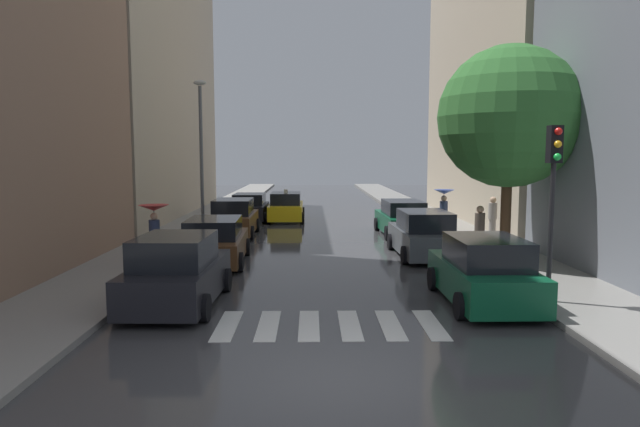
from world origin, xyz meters
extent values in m
cube|color=#3C3C3F|center=(0.00, 24.00, -0.02)|extent=(28.00, 72.00, 0.04)
cube|color=gray|center=(-6.50, 24.00, 0.07)|extent=(3.00, 72.00, 0.15)
cube|color=gray|center=(6.50, 24.00, 0.07)|extent=(3.00, 72.00, 0.15)
cube|color=silver|center=(-2.25, 3.17, 0.01)|extent=(0.45, 2.20, 0.01)
cube|color=silver|center=(-1.35, 3.17, 0.01)|extent=(0.45, 2.20, 0.01)
cube|color=silver|center=(-0.45, 3.17, 0.01)|extent=(0.45, 2.20, 0.01)
cube|color=silver|center=(0.45, 3.17, 0.01)|extent=(0.45, 2.20, 0.01)
cube|color=silver|center=(1.35, 3.17, 0.01)|extent=(0.45, 2.20, 0.01)
cube|color=silver|center=(2.25, 3.17, 0.01)|extent=(0.45, 2.20, 0.01)
cube|color=#B2A38C|center=(-11.00, 25.32, 8.36)|extent=(6.00, 20.14, 16.72)
cube|color=#B2A38C|center=(11.00, 22.21, 10.66)|extent=(6.00, 17.65, 21.31)
cube|color=black|center=(-3.74, 4.88, 0.62)|extent=(2.02, 4.26, 0.89)
cube|color=black|center=(-3.74, 4.67, 1.43)|extent=(1.74, 2.36, 0.73)
cylinder|color=black|center=(-4.66, 6.29, 0.32)|extent=(0.24, 0.65, 0.64)
cylinder|color=black|center=(-2.74, 6.25, 0.32)|extent=(0.24, 0.65, 0.64)
cylinder|color=black|center=(-4.73, 3.52, 0.32)|extent=(0.24, 0.65, 0.64)
cylinder|color=black|center=(-2.81, 3.47, 0.32)|extent=(0.24, 0.65, 0.64)
cube|color=brown|center=(-3.74, 10.24, 0.57)|extent=(2.12, 4.54, 0.78)
cube|color=black|center=(-3.73, 10.01, 1.27)|extent=(1.81, 2.52, 0.64)
cylinder|color=black|center=(-4.76, 11.67, 0.32)|extent=(0.24, 0.65, 0.64)
cylinder|color=black|center=(-2.82, 11.75, 0.32)|extent=(0.24, 0.65, 0.64)
cylinder|color=black|center=(-4.65, 8.73, 0.32)|extent=(0.24, 0.65, 0.64)
cylinder|color=black|center=(-2.71, 8.80, 0.32)|extent=(0.24, 0.65, 0.64)
cube|color=brown|center=(-3.99, 16.82, 0.60)|extent=(1.91, 4.32, 0.85)
cube|color=black|center=(-3.99, 16.60, 1.37)|extent=(1.67, 2.38, 0.70)
cylinder|color=black|center=(-4.94, 18.23, 0.32)|extent=(0.22, 0.64, 0.64)
cylinder|color=black|center=(-3.06, 18.24, 0.32)|extent=(0.22, 0.64, 0.64)
cylinder|color=black|center=(-4.93, 15.39, 0.32)|extent=(0.22, 0.64, 0.64)
cylinder|color=black|center=(-3.04, 15.40, 0.32)|extent=(0.22, 0.64, 0.64)
cube|color=black|center=(-3.91, 22.73, 0.56)|extent=(1.92, 4.05, 0.76)
cube|color=black|center=(-3.91, 22.53, 1.25)|extent=(1.68, 2.23, 0.62)
cylinder|color=black|center=(-4.84, 24.06, 0.32)|extent=(0.23, 0.64, 0.64)
cylinder|color=black|center=(-2.95, 24.05, 0.32)|extent=(0.23, 0.64, 0.64)
cylinder|color=black|center=(-4.86, 21.41, 0.32)|extent=(0.23, 0.64, 0.64)
cylinder|color=black|center=(-2.98, 21.39, 0.32)|extent=(0.23, 0.64, 0.64)
cube|color=#0C4C2D|center=(3.94, 4.92, 0.60)|extent=(1.90, 4.24, 0.85)
cube|color=black|center=(3.94, 4.71, 1.37)|extent=(1.66, 2.34, 0.69)
cylinder|color=black|center=(3.00, 6.32, 0.32)|extent=(0.22, 0.64, 0.64)
cylinder|color=black|center=(4.87, 6.32, 0.32)|extent=(0.22, 0.64, 0.64)
cylinder|color=black|center=(3.01, 3.52, 0.32)|extent=(0.22, 0.64, 0.64)
cylinder|color=black|center=(4.89, 3.53, 0.32)|extent=(0.22, 0.64, 0.64)
cube|color=#474C51|center=(3.74, 11.42, 0.60)|extent=(1.98, 4.52, 0.84)
cube|color=black|center=(3.74, 11.20, 1.37)|extent=(1.71, 2.50, 0.69)
cylinder|color=black|center=(2.76, 12.88, 0.32)|extent=(0.23, 0.64, 0.64)
cylinder|color=black|center=(4.65, 12.92, 0.32)|extent=(0.23, 0.64, 0.64)
cylinder|color=black|center=(2.82, 9.92, 0.32)|extent=(0.23, 0.64, 0.64)
cylinder|color=black|center=(4.71, 9.96, 0.32)|extent=(0.23, 0.64, 0.64)
cube|color=#0C4C2D|center=(3.86, 16.93, 0.58)|extent=(2.03, 4.83, 0.81)
cube|color=black|center=(3.87, 16.69, 1.31)|extent=(1.74, 2.67, 0.66)
cylinder|color=black|center=(2.87, 18.47, 0.32)|extent=(0.24, 0.65, 0.64)
cylinder|color=black|center=(4.75, 18.53, 0.32)|extent=(0.24, 0.65, 0.64)
cylinder|color=black|center=(2.97, 15.32, 0.32)|extent=(0.24, 0.65, 0.64)
cylinder|color=black|center=(4.85, 15.38, 0.32)|extent=(0.24, 0.65, 0.64)
cube|color=yellow|center=(-1.84, 22.69, 0.57)|extent=(1.86, 4.43, 0.80)
cube|color=black|center=(-1.84, 22.47, 1.30)|extent=(1.64, 2.44, 0.65)
cube|color=#F2EDCC|center=(-1.84, 22.47, 1.72)|extent=(0.20, 0.36, 0.18)
cylinder|color=black|center=(-2.77, 24.15, 0.32)|extent=(0.22, 0.64, 0.64)
cylinder|color=black|center=(-0.92, 24.15, 0.32)|extent=(0.22, 0.64, 0.64)
cylinder|color=black|center=(-2.76, 21.23, 0.32)|extent=(0.22, 0.64, 0.64)
cylinder|color=black|center=(-0.91, 21.23, 0.32)|extent=(0.22, 0.64, 0.64)
cylinder|color=black|center=(-5.70, 9.84, 0.54)|extent=(0.28, 0.28, 0.79)
cylinder|color=navy|center=(-5.70, 9.84, 1.25)|extent=(0.36, 0.36, 0.63)
sphere|color=tan|center=(-5.70, 9.84, 1.69)|extent=(0.25, 0.25, 0.25)
cone|color=red|center=(-5.70, 9.84, 1.98)|extent=(1.00, 1.00, 0.20)
cylinder|color=#333338|center=(-5.70, 9.84, 1.61)|extent=(0.02, 0.02, 0.72)
cylinder|color=#38513D|center=(5.67, 10.90, 0.57)|extent=(0.28, 0.28, 0.85)
cylinder|color=brown|center=(5.67, 10.90, 1.34)|extent=(0.36, 0.36, 0.67)
sphere|color=tan|center=(5.67, 10.90, 1.80)|extent=(0.27, 0.27, 0.27)
cylinder|color=#38513D|center=(5.63, 16.18, 0.57)|extent=(0.28, 0.28, 0.84)
cylinder|color=navy|center=(5.63, 16.18, 1.32)|extent=(0.36, 0.36, 0.66)
sphere|color=tan|center=(5.63, 16.18, 1.78)|extent=(0.26, 0.26, 0.26)
cone|color=navy|center=(5.63, 16.18, 2.08)|extent=(0.92, 0.92, 0.20)
cylinder|color=#333338|center=(5.63, 16.18, 1.70)|extent=(0.02, 0.02, 0.76)
cylinder|color=gray|center=(7.37, 14.65, 0.58)|extent=(0.28, 0.28, 0.87)
cylinder|color=gray|center=(7.37, 14.65, 1.36)|extent=(0.36, 0.36, 0.69)
sphere|color=tan|center=(7.37, 14.65, 1.84)|extent=(0.27, 0.27, 0.27)
cylinder|color=#513823|center=(6.39, 10.33, 1.57)|extent=(0.36, 0.36, 2.83)
sphere|color=#306B2F|center=(6.39, 10.33, 5.05)|extent=(4.86, 4.86, 4.86)
cylinder|color=black|center=(5.45, 4.56, 1.85)|extent=(0.12, 0.12, 3.40)
cube|color=black|center=(5.45, 4.56, 4.00)|extent=(0.30, 0.30, 0.90)
sphere|color=red|center=(5.45, 4.38, 4.30)|extent=(0.18, 0.18, 0.18)
sphere|color=#F2A519|center=(5.45, 4.38, 4.00)|extent=(0.18, 0.18, 0.18)
sphere|color=green|center=(5.45, 4.38, 3.70)|extent=(0.18, 0.18, 0.18)
cylinder|color=#595B60|center=(-5.55, 17.37, 3.54)|extent=(0.16, 0.16, 6.78)
ellipsoid|color=beige|center=(-5.55, 17.37, 7.08)|extent=(0.60, 0.28, 0.24)
camera|label=1|loc=(-0.40, -8.65, 3.74)|focal=30.91mm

